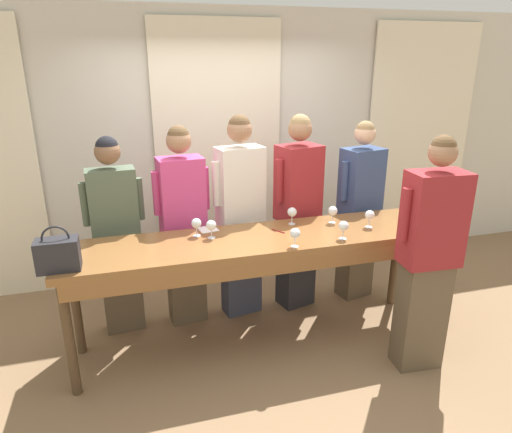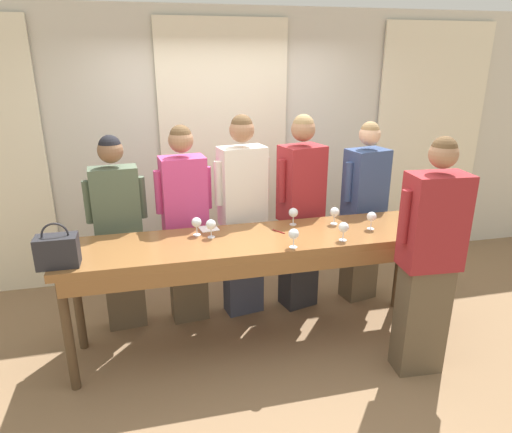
% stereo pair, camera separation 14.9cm
% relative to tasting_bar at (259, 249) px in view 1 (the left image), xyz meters
% --- Properties ---
extents(ground_plane, '(18.00, 18.00, 0.00)m').
position_rel_tasting_bar_xyz_m(ground_plane, '(0.00, 0.02, -0.87)').
color(ground_plane, '#846647').
extents(wall_back, '(12.00, 0.06, 2.80)m').
position_rel_tasting_bar_xyz_m(wall_back, '(0.00, 1.58, 0.53)').
color(wall_back, beige).
rests_on(wall_back, ground_plane).
extents(curtain_panel_center, '(1.34, 0.03, 2.69)m').
position_rel_tasting_bar_xyz_m(curtain_panel_center, '(0.00, 1.52, 0.47)').
color(curtain_panel_center, '#EFE5C6').
rests_on(curtain_panel_center, ground_plane).
extents(curtain_panel_right, '(1.34, 0.03, 2.69)m').
position_rel_tasting_bar_xyz_m(curtain_panel_right, '(2.44, 1.52, 0.47)').
color(curtain_panel_right, '#EFE5C6').
rests_on(curtain_panel_right, ground_plane).
extents(tasting_bar, '(3.05, 0.67, 0.97)m').
position_rel_tasting_bar_xyz_m(tasting_bar, '(0.00, 0.00, 0.00)').
color(tasting_bar, brown).
rests_on(tasting_bar, ground_plane).
extents(wine_bottle, '(0.08, 0.08, 0.32)m').
position_rel_tasting_bar_xyz_m(wine_bottle, '(1.42, -0.02, 0.21)').
color(wine_bottle, black).
rests_on(wine_bottle, tasting_bar).
extents(handbag, '(0.27, 0.16, 0.31)m').
position_rel_tasting_bar_xyz_m(handbag, '(-1.45, -0.17, 0.21)').
color(handbag, '#232328').
rests_on(handbag, tasting_bar).
extents(wine_glass_front_left, '(0.08, 0.08, 0.15)m').
position_rel_tasting_bar_xyz_m(wine_glass_front_left, '(0.63, -0.20, 0.20)').
color(wine_glass_front_left, white).
rests_on(wine_glass_front_left, tasting_bar).
extents(wine_glass_front_mid, '(0.08, 0.08, 0.15)m').
position_rel_tasting_bar_xyz_m(wine_glass_front_mid, '(0.21, -0.24, 0.20)').
color(wine_glass_front_mid, white).
rests_on(wine_glass_front_mid, tasting_bar).
extents(wine_glass_front_right, '(0.08, 0.08, 0.15)m').
position_rel_tasting_bar_xyz_m(wine_glass_front_right, '(0.95, -0.02, 0.20)').
color(wine_glass_front_right, white).
rests_on(wine_glass_front_right, tasting_bar).
extents(wine_glass_center_left, '(0.08, 0.08, 0.15)m').
position_rel_tasting_bar_xyz_m(wine_glass_center_left, '(-0.47, 0.18, 0.20)').
color(wine_glass_center_left, white).
rests_on(wine_glass_center_left, tasting_bar).
extents(wine_glass_center_mid, '(0.08, 0.08, 0.15)m').
position_rel_tasting_bar_xyz_m(wine_glass_center_mid, '(-0.36, 0.10, 0.20)').
color(wine_glass_center_mid, white).
rests_on(wine_glass_center_mid, tasting_bar).
extents(wine_glass_center_right, '(0.08, 0.08, 0.15)m').
position_rel_tasting_bar_xyz_m(wine_glass_center_right, '(0.36, 0.23, 0.20)').
color(wine_glass_center_right, white).
rests_on(wine_glass_center_right, tasting_bar).
extents(wine_glass_back_left, '(0.08, 0.08, 0.15)m').
position_rel_tasting_bar_xyz_m(wine_glass_back_left, '(0.70, 0.16, 0.20)').
color(wine_glass_back_left, white).
rests_on(wine_glass_back_left, tasting_bar).
extents(napkin, '(0.17, 0.17, 0.00)m').
position_rel_tasting_bar_xyz_m(napkin, '(-0.35, 0.30, 0.10)').
color(napkin, white).
rests_on(napkin, tasting_bar).
extents(pen, '(0.08, 0.11, 0.01)m').
position_rel_tasting_bar_xyz_m(pen, '(0.19, 0.09, 0.10)').
color(pen, maroon).
rests_on(pen, tasting_bar).
extents(guest_olive_jacket, '(0.50, 0.24, 1.73)m').
position_rel_tasting_bar_xyz_m(guest_olive_jacket, '(-1.09, 0.55, 0.04)').
color(guest_olive_jacket, brown).
rests_on(guest_olive_jacket, ground_plane).
extents(guest_pink_top, '(0.49, 0.28, 1.80)m').
position_rel_tasting_bar_xyz_m(guest_pink_top, '(-0.53, 0.55, 0.06)').
color(guest_pink_top, brown).
rests_on(guest_pink_top, ground_plane).
extents(guest_cream_sweater, '(0.52, 0.29, 1.86)m').
position_rel_tasting_bar_xyz_m(guest_cream_sweater, '(-0.01, 0.55, 0.10)').
color(guest_cream_sweater, '#383D51').
rests_on(guest_cream_sweater, ground_plane).
extents(guest_striped_shirt, '(0.48, 0.36, 1.85)m').
position_rel_tasting_bar_xyz_m(guest_striped_shirt, '(0.54, 0.55, 0.08)').
color(guest_striped_shirt, '#28282D').
rests_on(guest_striped_shirt, ground_plane).
extents(guest_navy_coat, '(0.48, 0.33, 1.77)m').
position_rel_tasting_bar_xyz_m(guest_navy_coat, '(1.18, 0.55, 0.04)').
color(guest_navy_coat, brown).
rests_on(guest_navy_coat, ground_plane).
extents(host_pouring, '(0.53, 0.28, 1.82)m').
position_rel_tasting_bar_xyz_m(host_pouring, '(1.12, -0.61, 0.06)').
color(host_pouring, brown).
rests_on(host_pouring, ground_plane).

